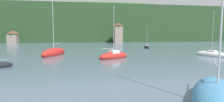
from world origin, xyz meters
name	(u,v)px	position (x,y,z in m)	size (l,w,h in m)	color
wooded_hillside	(102,28)	(7.69, 118.60, 8.00)	(352.00, 50.37, 37.25)	#264223
shore_building_west	(13,37)	(-33.17, 83.94, 2.68)	(3.76, 3.96, 5.52)	gray
shore_building_westcentral	(118,33)	(11.06, 83.81, 4.42)	(3.72, 3.68, 9.09)	gray
sailboat_mid_0	(212,54)	(19.46, 35.45, 0.34)	(4.13, 6.10, 8.88)	white
sailboat_mid_1	(114,56)	(0.49, 35.52, 0.40)	(6.17, 4.61, 9.47)	red
sailboat_mid_5	(54,53)	(-10.45, 41.66, 0.47)	(4.84, 7.86, 11.95)	red
sailboat_near_7	(217,100)	(2.79, 14.48, 0.47)	(6.99, 8.41, 12.23)	teal
sailboat_far_9	(147,47)	(13.89, 55.13, 0.30)	(1.84, 4.45, 6.82)	black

